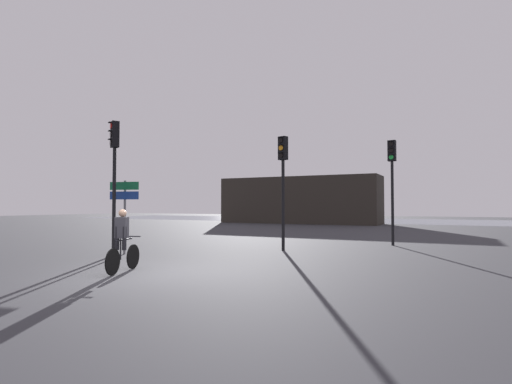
{
  "coord_description": "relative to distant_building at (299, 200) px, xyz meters",
  "views": [
    {
      "loc": [
        6.88,
        -7.79,
        1.72
      ],
      "look_at": [
        0.5,
        5.0,
        2.2
      ],
      "focal_mm": 28.0,
      "sensor_mm": 36.0,
      "label": 1
    }
  ],
  "objects": [
    {
      "name": "traffic_light_near_left",
      "position": [
        3.02,
        -26.36,
        0.98
      ],
      "size": [
        0.4,
        0.42,
        4.62
      ],
      "rotation": [
        0.0,
        0.0,
        2.6
      ],
      "color": "black",
      "rests_on": "ground"
    },
    {
      "name": "direction_sign_post",
      "position": [
        3.05,
        -25.9,
        -0.42
      ],
      "size": [
        1.07,
        0.31,
        2.6
      ],
      "rotation": [
        0.0,
        0.0,
        3.4
      ],
      "color": "slate",
      "rests_on": "ground"
    },
    {
      "name": "distant_building",
      "position": [
        0.0,
        0.0,
        0.0
      ],
      "size": [
        15.27,
        4.0,
        4.43
      ],
      "primitive_type": "cube",
      "color": "#2D2823",
      "rests_on": "ground"
    },
    {
      "name": "traffic_light_far_right",
      "position": [
        11.09,
        -18.43,
        0.93
      ],
      "size": [
        0.35,
        0.36,
        4.53
      ],
      "rotation": [
        0.0,
        0.0,
        3.02
      ],
      "color": "black",
      "rests_on": "ground"
    },
    {
      "name": "ground_plane",
      "position": [
        6.62,
        -28.64,
        -2.22
      ],
      "size": [
        120.0,
        120.0,
        0.0
      ],
      "primitive_type": "plane",
      "color": "#333338"
    },
    {
      "name": "water_strip",
      "position": [
        6.62,
        10.0,
        -2.21
      ],
      "size": [
        80.0,
        16.0,
        0.01
      ],
      "primitive_type": "cube",
      "color": "slate",
      "rests_on": "ground"
    },
    {
      "name": "cyclist",
      "position": [
        5.81,
        -28.75,
        -1.4
      ],
      "size": [
        0.62,
        1.65,
        1.62
      ],
      "rotation": [
        0.0,
        0.0,
        0.29
      ],
      "color": "black",
      "rests_on": "ground"
    },
    {
      "name": "traffic_light_center",
      "position": [
        7.61,
        -22.31,
        0.82
      ],
      "size": [
        0.37,
        0.39,
        4.37
      ],
      "rotation": [
        0.0,
        0.0,
        2.88
      ],
      "color": "black",
      "rests_on": "ground"
    }
  ]
}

